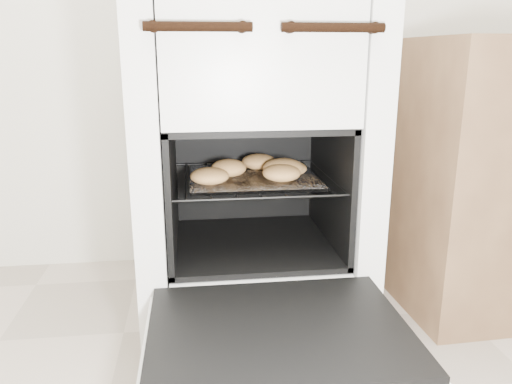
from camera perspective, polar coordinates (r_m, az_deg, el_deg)
stove at (r=1.44m, az=-0.74°, el=3.49°), size 0.61×0.68×0.93m
oven_door at (r=1.06m, az=2.59°, el=-15.94°), size 0.55×0.43×0.04m
oven_rack at (r=1.39m, az=-0.42°, el=1.61°), size 0.44×0.43×0.01m
foil_sheet at (r=1.37m, az=-0.32°, el=1.66°), size 0.34×0.30×0.01m
baked_rolls at (r=1.35m, az=0.48°, el=2.67°), size 0.35×0.29×0.05m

